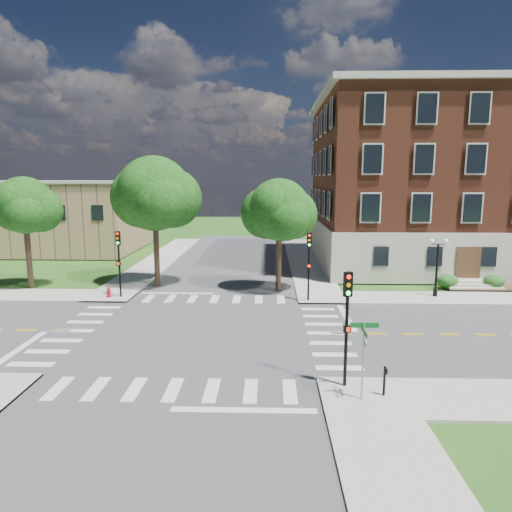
{
  "coord_description": "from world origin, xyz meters",
  "views": [
    {
      "loc": [
        3.93,
        -24.66,
        8.56
      ],
      "look_at": [
        3.0,
        7.13,
        3.2
      ],
      "focal_mm": 32.0,
      "sensor_mm": 36.0,
      "label": 1
    }
  ],
  "objects_px": {
    "traffic_signal_nw": "(119,255)",
    "fire_hydrant": "(109,292)",
    "twin_lamp_west": "(437,264)",
    "traffic_signal_ne": "(309,257)",
    "push_button_post": "(384,379)",
    "traffic_signal_se": "(347,314)",
    "street_sign_pole": "(364,346)"
  },
  "relations": [
    {
      "from": "twin_lamp_west",
      "to": "street_sign_pole",
      "type": "xyz_separation_m",
      "value": [
        -8.55,
        -16.13,
        -0.21
      ]
    },
    {
      "from": "traffic_signal_ne",
      "to": "street_sign_pole",
      "type": "distance_m",
      "value": 14.77
    },
    {
      "from": "traffic_signal_ne",
      "to": "twin_lamp_west",
      "type": "distance_m",
      "value": 9.51
    },
    {
      "from": "traffic_signal_se",
      "to": "traffic_signal_nw",
      "type": "bearing_deg",
      "value": 134.71
    },
    {
      "from": "traffic_signal_nw",
      "to": "fire_hydrant",
      "type": "distance_m",
      "value": 2.85
    },
    {
      "from": "traffic_signal_se",
      "to": "street_sign_pole",
      "type": "height_order",
      "value": "traffic_signal_se"
    },
    {
      "from": "traffic_signal_nw",
      "to": "twin_lamp_west",
      "type": "relative_size",
      "value": 1.13
    },
    {
      "from": "traffic_signal_ne",
      "to": "push_button_post",
      "type": "xyz_separation_m",
      "value": [
        1.78,
        -14.39,
        -2.39
      ]
    },
    {
      "from": "traffic_signal_nw",
      "to": "twin_lamp_west",
      "type": "distance_m",
      "value": 22.97
    },
    {
      "from": "traffic_signal_se",
      "to": "fire_hydrant",
      "type": "distance_m",
      "value": 20.5
    },
    {
      "from": "fire_hydrant",
      "to": "twin_lamp_west",
      "type": "bearing_deg",
      "value": 2.37
    },
    {
      "from": "street_sign_pole",
      "to": "traffic_signal_nw",
      "type": "bearing_deg",
      "value": 133.33
    },
    {
      "from": "traffic_signal_se",
      "to": "push_button_post",
      "type": "bearing_deg",
      "value": -31.13
    },
    {
      "from": "traffic_signal_nw",
      "to": "traffic_signal_ne",
      "type": "bearing_deg",
      "value": -2.28
    },
    {
      "from": "traffic_signal_se",
      "to": "street_sign_pole",
      "type": "relative_size",
      "value": 1.55
    },
    {
      "from": "traffic_signal_nw",
      "to": "fire_hydrant",
      "type": "bearing_deg",
      "value": -171.63
    },
    {
      "from": "twin_lamp_west",
      "to": "push_button_post",
      "type": "height_order",
      "value": "twin_lamp_west"
    },
    {
      "from": "traffic_signal_nw",
      "to": "push_button_post",
      "type": "distance_m",
      "value": 21.54
    },
    {
      "from": "push_button_post",
      "to": "fire_hydrant",
      "type": "distance_m",
      "value": 21.93
    },
    {
      "from": "twin_lamp_west",
      "to": "push_button_post",
      "type": "distance_m",
      "value": 17.61
    },
    {
      "from": "traffic_signal_se",
      "to": "traffic_signal_nw",
      "type": "distance_m",
      "value": 19.81
    },
    {
      "from": "traffic_signal_se",
      "to": "traffic_signal_nw",
      "type": "height_order",
      "value": "same"
    },
    {
      "from": "twin_lamp_west",
      "to": "push_button_post",
      "type": "bearing_deg",
      "value": -115.72
    },
    {
      "from": "traffic_signal_se",
      "to": "push_button_post",
      "type": "distance_m",
      "value": 2.9
    },
    {
      "from": "traffic_signal_se",
      "to": "twin_lamp_west",
      "type": "height_order",
      "value": "traffic_signal_se"
    },
    {
      "from": "traffic_signal_se",
      "to": "street_sign_pole",
      "type": "xyz_separation_m",
      "value": [
        0.46,
        -1.18,
        -0.88
      ]
    },
    {
      "from": "push_button_post",
      "to": "traffic_signal_se",
      "type": "bearing_deg",
      "value": 148.87
    },
    {
      "from": "street_sign_pole",
      "to": "fire_hydrant",
      "type": "distance_m",
      "value": 21.55
    },
    {
      "from": "traffic_signal_se",
      "to": "twin_lamp_west",
      "type": "distance_m",
      "value": 17.46
    },
    {
      "from": "twin_lamp_west",
      "to": "fire_hydrant",
      "type": "bearing_deg",
      "value": -177.63
    },
    {
      "from": "traffic_signal_se",
      "to": "fire_hydrant",
      "type": "xyz_separation_m",
      "value": [
        -14.77,
        13.96,
        -2.72
      ]
    },
    {
      "from": "traffic_signal_nw",
      "to": "street_sign_pole",
      "type": "relative_size",
      "value": 1.55
    }
  ]
}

